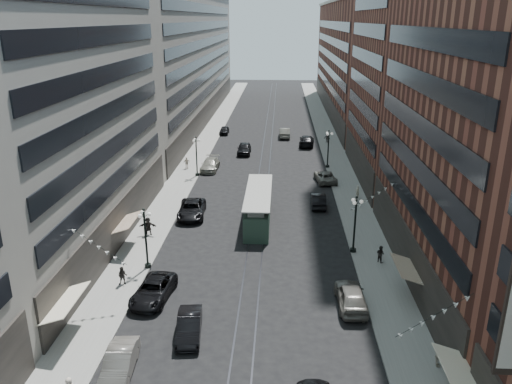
% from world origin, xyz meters
% --- Properties ---
extents(ground, '(220.00, 220.00, 0.00)m').
position_xyz_m(ground, '(0.00, 60.00, 0.00)').
color(ground, black).
rests_on(ground, ground).
extents(sidewalk_west, '(4.00, 180.00, 0.15)m').
position_xyz_m(sidewalk_west, '(-11.00, 70.00, 0.07)').
color(sidewalk_west, gray).
rests_on(sidewalk_west, ground).
extents(sidewalk_east, '(4.00, 180.00, 0.15)m').
position_xyz_m(sidewalk_east, '(11.00, 70.00, 0.07)').
color(sidewalk_east, gray).
rests_on(sidewalk_east, ground).
extents(rail_west, '(0.12, 180.00, 0.02)m').
position_xyz_m(rail_west, '(-0.70, 70.00, 0.01)').
color(rail_west, '#2D2D33').
rests_on(rail_west, ground).
extents(rail_east, '(0.12, 180.00, 0.02)m').
position_xyz_m(rail_east, '(0.70, 70.00, 0.01)').
color(rail_east, '#2D2D33').
rests_on(rail_east, ground).
extents(building_west_mid, '(8.00, 36.00, 28.00)m').
position_xyz_m(building_west_mid, '(-17.00, 33.00, 14.00)').
color(building_west_mid, gray).
rests_on(building_west_mid, ground).
extents(building_west_far, '(8.00, 90.00, 26.00)m').
position_xyz_m(building_west_far, '(-17.00, 96.00, 13.00)').
color(building_west_far, gray).
rests_on(building_west_far, ground).
extents(building_east_mid, '(8.00, 30.00, 24.00)m').
position_xyz_m(building_east_mid, '(17.00, 28.00, 12.00)').
color(building_east_mid, brown).
rests_on(building_east_mid, ground).
extents(building_east_tower, '(8.00, 26.00, 42.00)m').
position_xyz_m(building_east_tower, '(17.00, 56.00, 21.00)').
color(building_east_tower, brown).
rests_on(building_east_tower, ground).
extents(building_east_far, '(8.00, 72.00, 24.00)m').
position_xyz_m(building_east_far, '(17.00, 105.00, 12.00)').
color(building_east_far, brown).
rests_on(building_east_far, ground).
extents(lamppost_sw_far, '(1.03, 1.14, 5.52)m').
position_xyz_m(lamppost_sw_far, '(-9.20, 28.00, 3.10)').
color(lamppost_sw_far, black).
rests_on(lamppost_sw_far, sidewalk_west).
extents(lamppost_sw_mid, '(1.03, 1.14, 5.52)m').
position_xyz_m(lamppost_sw_mid, '(-9.20, 55.00, 3.10)').
color(lamppost_sw_mid, black).
rests_on(lamppost_sw_mid, sidewalk_west).
extents(lamppost_se_far, '(1.03, 1.14, 5.52)m').
position_xyz_m(lamppost_se_far, '(9.20, 32.00, 3.10)').
color(lamppost_se_far, black).
rests_on(lamppost_se_far, sidewalk_east).
extents(lamppost_se_mid, '(1.03, 1.14, 5.52)m').
position_xyz_m(lamppost_se_mid, '(9.20, 60.00, 3.10)').
color(lamppost_se_mid, black).
rests_on(lamppost_se_mid, sidewalk_east).
extents(streetcar, '(2.70, 12.22, 3.38)m').
position_xyz_m(streetcar, '(0.00, 39.45, 1.56)').
color(streetcar, '#273E31').
rests_on(streetcar, ground).
extents(car_1, '(1.99, 4.81, 1.55)m').
position_xyz_m(car_1, '(-7.44, 14.41, 0.78)').
color(car_1, slate).
rests_on(car_1, ground).
extents(car_2, '(3.10, 5.72, 1.52)m').
position_xyz_m(car_2, '(-7.48, 23.08, 0.76)').
color(car_2, black).
rests_on(car_2, ground).
extents(car_4, '(2.23, 5.26, 1.77)m').
position_xyz_m(car_4, '(7.78, 22.76, 0.89)').
color(car_4, '#65615A').
rests_on(car_4, ground).
extents(car_5, '(2.08, 4.73, 1.51)m').
position_xyz_m(car_5, '(-3.85, 18.48, 0.76)').
color(car_5, black).
rests_on(car_5, ground).
extents(pedestrian_2, '(0.79, 0.48, 1.56)m').
position_xyz_m(pedestrian_2, '(-10.46, 24.94, 0.93)').
color(pedestrian_2, black).
rests_on(pedestrian_2, sidewalk_west).
extents(pedestrian_4, '(0.53, 0.95, 1.54)m').
position_xyz_m(pedestrian_4, '(12.30, 15.88, 0.92)').
color(pedestrian_4, '#A99F8C').
rests_on(pedestrian_4, sidewalk_east).
extents(car_7, '(3.21, 6.26, 1.69)m').
position_xyz_m(car_7, '(-7.43, 40.34, 0.85)').
color(car_7, black).
rests_on(car_7, ground).
extents(car_8, '(2.44, 5.73, 1.65)m').
position_xyz_m(car_8, '(-7.84, 58.17, 0.82)').
color(car_8, gray).
rests_on(car_8, ground).
extents(car_9, '(1.66, 4.13, 1.41)m').
position_xyz_m(car_9, '(-8.40, 81.97, 0.70)').
color(car_9, black).
rests_on(car_9, ground).
extents(car_10, '(1.71, 4.65, 1.52)m').
position_xyz_m(car_10, '(6.80, 44.14, 0.76)').
color(car_10, black).
rests_on(car_10, ground).
extents(car_11, '(3.06, 5.51, 1.46)m').
position_xyz_m(car_11, '(8.33, 53.46, 0.73)').
color(car_11, slate).
rests_on(car_11, ground).
extents(car_12, '(2.94, 6.25, 1.76)m').
position_xyz_m(car_12, '(6.80, 73.62, 0.88)').
color(car_12, black).
rests_on(car_12, ground).
extents(car_13, '(2.12, 5.25, 1.79)m').
position_xyz_m(car_13, '(-3.56, 67.45, 0.89)').
color(car_13, black).
rests_on(car_13, ground).
extents(car_14, '(1.96, 5.37, 1.76)m').
position_xyz_m(car_14, '(3.03, 79.64, 0.88)').
color(car_14, '#626257').
rests_on(car_14, ground).
extents(pedestrian_5, '(1.74, 0.56, 1.86)m').
position_xyz_m(pedestrian_5, '(-10.90, 34.88, 1.08)').
color(pedestrian_5, black).
rests_on(pedestrian_5, sidewalk_west).
extents(pedestrian_6, '(1.08, 0.79, 1.67)m').
position_xyz_m(pedestrian_6, '(-11.24, 58.37, 0.99)').
color(pedestrian_6, beige).
rests_on(pedestrian_6, sidewalk_west).
extents(pedestrian_7, '(0.81, 0.85, 1.57)m').
position_xyz_m(pedestrian_7, '(11.32, 30.02, 0.93)').
color(pedestrian_7, black).
rests_on(pedestrian_7, sidewalk_east).
extents(pedestrian_8, '(0.67, 0.60, 1.54)m').
position_xyz_m(pedestrian_8, '(11.69, 46.95, 0.92)').
color(pedestrian_8, beige).
rests_on(pedestrian_8, sidewalk_east).
extents(pedestrian_9, '(1.19, 0.79, 1.71)m').
position_xyz_m(pedestrian_9, '(10.44, 75.50, 1.00)').
color(pedestrian_9, black).
rests_on(pedestrian_9, sidewalk_east).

